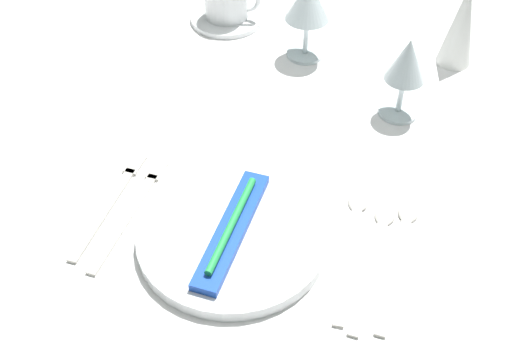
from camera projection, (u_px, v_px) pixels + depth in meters
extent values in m
cube|color=white|center=(289.00, 127.00, 1.09)|extent=(1.80, 1.10, 0.04)
cube|color=white|center=(342.00, 15.00, 1.55)|extent=(1.80, 0.01, 0.18)
cylinder|color=brown|center=(36.00, 78.00, 1.81)|extent=(0.07, 0.07, 0.70)
cylinder|color=white|center=(232.00, 237.00, 0.89)|extent=(0.25, 0.25, 0.02)
cube|color=blue|center=(232.00, 229.00, 0.87)|extent=(0.05, 0.21, 0.01)
cylinder|color=green|center=(232.00, 224.00, 0.87)|extent=(0.02, 0.17, 0.01)
cube|color=beige|center=(124.00, 222.00, 0.91)|extent=(0.03, 0.19, 0.00)
cube|color=beige|center=(157.00, 170.00, 0.99)|extent=(0.02, 0.04, 0.00)
cube|color=beige|center=(103.00, 213.00, 0.92)|extent=(0.02, 0.18, 0.00)
cube|color=beige|center=(135.00, 165.00, 1.00)|extent=(0.02, 0.04, 0.00)
cube|color=beige|center=(348.00, 263.00, 0.86)|extent=(0.02, 0.20, 0.00)
ellipsoid|color=beige|center=(358.00, 202.00, 0.94)|extent=(0.03, 0.04, 0.01)
cube|color=beige|center=(369.00, 274.00, 0.85)|extent=(0.03, 0.19, 0.00)
ellipsoid|color=beige|center=(385.00, 215.00, 0.92)|extent=(0.03, 0.04, 0.01)
cube|color=beige|center=(394.00, 273.00, 0.85)|extent=(0.03, 0.20, 0.00)
ellipsoid|color=beige|center=(408.00, 212.00, 0.93)|extent=(0.03, 0.04, 0.01)
cylinder|color=white|center=(227.00, 18.00, 1.29)|extent=(0.14, 0.14, 0.01)
torus|color=white|center=(247.00, 0.00, 1.25)|extent=(0.05, 0.01, 0.05)
cylinder|color=silver|center=(398.00, 112.00, 1.09)|extent=(0.06, 0.06, 0.01)
cylinder|color=silver|center=(401.00, 95.00, 1.06)|extent=(0.01, 0.01, 0.06)
cone|color=silver|center=(408.00, 60.00, 1.01)|extent=(0.06, 0.06, 0.07)
cylinder|color=silver|center=(305.00, 54.00, 1.20)|extent=(0.07, 0.07, 0.01)
cylinder|color=silver|center=(306.00, 36.00, 1.18)|extent=(0.01, 0.01, 0.07)
cone|color=silver|center=(308.00, 1.00, 1.13)|extent=(0.08, 0.08, 0.07)
cone|color=white|center=(462.00, 22.00, 1.14)|extent=(0.06, 0.06, 0.16)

